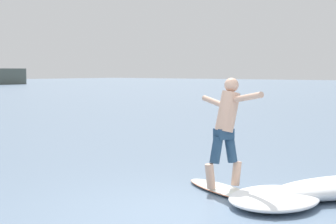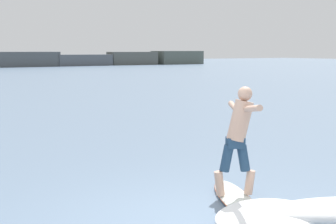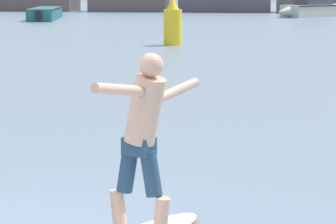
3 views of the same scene
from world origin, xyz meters
name	(u,v)px [view 1 (image 1 of 3)]	position (x,y,z in m)	size (l,w,h in m)	color
ground_plane	(202,213)	(0.00, 0.00, 0.00)	(200.00, 200.00, 0.00)	slate
surfboard	(225,190)	(1.23, 0.45, 0.04)	(1.21, 1.98, 0.22)	white
surfer	(227,123)	(1.29, 0.46, 1.05)	(0.79, 1.47, 1.67)	#D2A58C
wave_foam_at_tail	(274,198)	(0.97, -0.53, 0.10)	(1.82, 1.57, 0.20)	white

